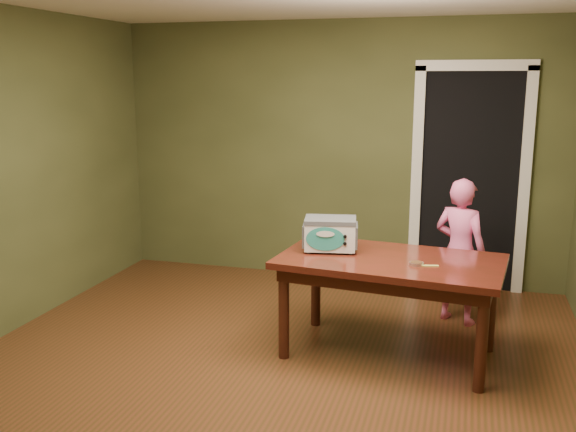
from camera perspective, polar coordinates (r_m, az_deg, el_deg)
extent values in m
plane|color=#592C19|center=(4.54, -2.40, -14.51)|extent=(5.00, 5.00, 0.00)
cube|color=#50552D|center=(6.52, 4.40, 5.66)|extent=(4.50, 0.02, 2.60)
cube|color=black|center=(6.72, 15.82, 3.28)|extent=(0.90, 0.60, 2.10)
cube|color=black|center=(6.41, 15.81, 2.86)|extent=(0.90, 0.02, 2.10)
cube|color=white|center=(6.41, 11.34, 3.09)|extent=(0.10, 0.06, 2.20)
cube|color=white|center=(6.42, 20.27, 2.58)|extent=(0.10, 0.06, 2.20)
cube|color=white|center=(6.32, 16.40, 12.73)|extent=(1.10, 0.06, 0.10)
cube|color=#3D180E|center=(4.76, 9.09, -4.01)|extent=(1.69, 1.07, 0.05)
cube|color=#37160D|center=(4.78, 9.06, -4.87)|extent=(1.56, 0.94, 0.10)
cylinder|color=#37160D|center=(4.76, -0.37, -8.61)|extent=(0.08, 0.08, 0.70)
cylinder|color=#37160D|center=(5.37, 2.49, -6.14)|extent=(0.08, 0.08, 0.70)
cylinder|color=#37160D|center=(4.45, 16.82, -10.66)|extent=(0.08, 0.08, 0.70)
cylinder|color=#37160D|center=(5.11, 17.59, -7.72)|extent=(0.08, 0.08, 0.70)
cylinder|color=#4C4F54|center=(4.82, 1.86, -3.24)|extent=(0.03, 0.03, 0.02)
cylinder|color=#4C4F54|center=(5.01, 2.01, -2.62)|extent=(0.03, 0.03, 0.02)
cylinder|color=#4C4F54|center=(4.81, 5.58, -3.33)|extent=(0.03, 0.03, 0.02)
cylinder|color=#4C4F54|center=(5.00, 5.59, -2.70)|extent=(0.03, 0.03, 0.02)
cube|color=silver|center=(4.88, 3.78, -1.67)|extent=(0.42, 0.33, 0.21)
cube|color=#4C4F54|center=(4.85, 3.80, -0.37)|extent=(0.43, 0.34, 0.03)
cube|color=#4C4F54|center=(4.89, 1.47, -1.62)|extent=(0.06, 0.24, 0.17)
cube|color=#4C4F54|center=(4.88, 6.09, -1.72)|extent=(0.06, 0.24, 0.17)
ellipsoid|color=teal|center=(4.75, 3.33, -2.06)|extent=(0.28, 0.06, 0.18)
cylinder|color=black|center=(4.73, 5.09, -1.83)|extent=(0.03, 0.02, 0.03)
cylinder|color=black|center=(4.75, 5.08, -2.47)|extent=(0.02, 0.02, 0.02)
cylinder|color=silver|center=(4.61, 11.35, -4.17)|extent=(0.10, 0.10, 0.02)
cylinder|color=#4A2E18|center=(4.61, 11.35, -4.09)|extent=(0.09, 0.09, 0.01)
cube|color=#D1CD5A|center=(4.59, 12.14, -4.34)|extent=(0.18, 0.06, 0.01)
imported|color=pink|center=(5.56, 15.03, -3.04)|extent=(0.53, 0.46, 1.24)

